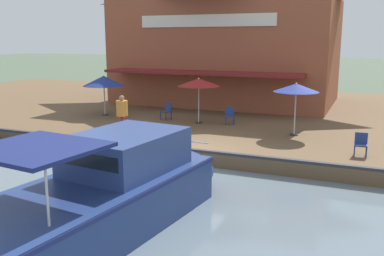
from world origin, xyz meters
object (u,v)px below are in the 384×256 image
at_px(person_at_quay_edge, 122,110).
at_px(motorboat_distant_upstream, 118,188).
at_px(patio_umbrella_back_row, 296,88).
at_px(patio_umbrella_near_quay_edge, 199,82).
at_px(waterfront_restaurant, 229,35).
at_px(cafe_chair_beside_entrance, 167,110).
at_px(cafe_chair_far_corner_seat, 361,143).
at_px(tree_behind_restaurant, 242,36).
at_px(cafe_chair_under_first_umbrella, 230,115).
at_px(patio_umbrella_far_corner, 104,81).

xyz_separation_m(person_at_quay_edge, motorboat_distant_upstream, (6.88, 4.16, -0.77)).
bearing_deg(patio_umbrella_back_row, patio_umbrella_near_quay_edge, -101.37).
bearing_deg(waterfront_restaurant, cafe_chair_beside_entrance, -5.38).
bearing_deg(motorboat_distant_upstream, cafe_chair_far_corner_seat, 141.46).
height_order(person_at_quay_edge, motorboat_distant_upstream, motorboat_distant_upstream).
distance_m(cafe_chair_far_corner_seat, motorboat_distant_upstream, 9.16).
bearing_deg(motorboat_distant_upstream, waterfront_restaurant, -170.25).
bearing_deg(patio_umbrella_back_row, motorboat_distant_upstream, -16.55).
xyz_separation_m(person_at_quay_edge, tree_behind_restaurant, (-16.37, 0.62, 3.32)).
xyz_separation_m(patio_umbrella_back_row, cafe_chair_under_first_umbrella, (-1.38, -3.44, -1.63)).
bearing_deg(cafe_chair_beside_entrance, cafe_chair_under_first_umbrella, 90.71).
bearing_deg(patio_umbrella_near_quay_edge, cafe_chair_beside_entrance, -99.67).
distance_m(cafe_chair_far_corner_seat, cafe_chair_beside_entrance, 10.49).
relative_size(patio_umbrella_far_corner, cafe_chair_under_first_umbrella, 2.70).
bearing_deg(patio_umbrella_back_row, cafe_chair_under_first_umbrella, -111.83).
bearing_deg(waterfront_restaurant, patio_umbrella_far_corner, -28.97).
bearing_deg(cafe_chair_under_first_umbrella, patio_umbrella_near_quay_edge, -76.10).
bearing_deg(patio_umbrella_far_corner, patio_umbrella_near_quay_edge, 88.42).
distance_m(patio_umbrella_near_quay_edge, patio_umbrella_far_corner, 5.75).
distance_m(cafe_chair_beside_entrance, motorboat_distant_upstream, 11.78).
distance_m(patio_umbrella_back_row, person_at_quay_edge, 7.67).
bearing_deg(motorboat_distant_upstream, cafe_chair_beside_entrance, -159.98).
xyz_separation_m(cafe_chair_far_corner_seat, cafe_chair_under_first_umbrella, (-3.94, -6.25, 0.00)).
height_order(cafe_chair_far_corner_seat, motorboat_distant_upstream, motorboat_distant_upstream).
distance_m(cafe_chair_under_first_umbrella, person_at_quay_edge, 5.60).
relative_size(patio_umbrella_back_row, person_at_quay_edge, 1.32).
xyz_separation_m(motorboat_distant_upstream, tree_behind_restaurant, (-23.25, -3.54, 4.10)).
bearing_deg(person_at_quay_edge, patio_umbrella_back_row, 112.03).
bearing_deg(tree_behind_restaurant, patio_umbrella_near_quay_edge, 6.71).
relative_size(patio_umbrella_back_row, patio_umbrella_near_quay_edge, 1.02).
relative_size(patio_umbrella_near_quay_edge, cafe_chair_under_first_umbrella, 2.71).
relative_size(patio_umbrella_near_quay_edge, motorboat_distant_upstream, 0.27).
bearing_deg(tree_behind_restaurant, patio_umbrella_back_row, 25.46).
bearing_deg(patio_umbrella_back_row, cafe_chair_beside_entrance, -100.89).
bearing_deg(tree_behind_restaurant, cafe_chair_far_corner_seat, 29.90).
relative_size(patio_umbrella_far_corner, cafe_chair_far_corner_seat, 2.70).
height_order(waterfront_restaurant, motorboat_distant_upstream, waterfront_restaurant).
xyz_separation_m(patio_umbrella_near_quay_edge, cafe_chair_beside_entrance, (-0.33, -1.96, -1.59)).
bearing_deg(tree_behind_restaurant, waterfront_restaurant, 3.62).
xyz_separation_m(waterfront_restaurant, motorboat_distant_upstream, (19.08, 3.28, -4.13)).
bearing_deg(patio_umbrella_near_quay_edge, cafe_chair_far_corner_seat, 65.36).
relative_size(waterfront_restaurant, cafe_chair_under_first_umbrella, 17.14).
distance_m(person_at_quay_edge, tree_behind_restaurant, 16.72).
relative_size(waterfront_restaurant, tree_behind_restaurant, 2.35).
bearing_deg(cafe_chair_under_first_umbrella, waterfront_restaurant, -161.05).
distance_m(cafe_chair_far_corner_seat, tree_behind_restaurant, 18.97).
bearing_deg(cafe_chair_far_corner_seat, cafe_chair_under_first_umbrella, -122.26).
bearing_deg(patio_umbrella_far_corner, cafe_chair_beside_entrance, 92.67).
height_order(waterfront_restaurant, cafe_chair_beside_entrance, waterfront_restaurant).
distance_m(cafe_chair_beside_entrance, tree_behind_restaurant, 12.82).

